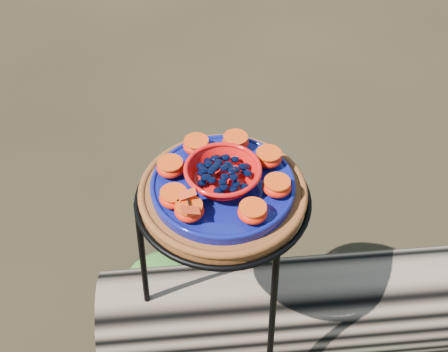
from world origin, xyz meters
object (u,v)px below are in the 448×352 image
at_px(driftwood_log, 385,303).
at_px(red_bowl, 223,175).
at_px(terracotta_saucer, 223,194).
at_px(plant_stand, 223,286).
at_px(cobalt_plate, 223,186).

bearing_deg(driftwood_log, red_bowl, -146.74).
relative_size(terracotta_saucer, red_bowl, 2.33).
xyz_separation_m(plant_stand, red_bowl, (0.00, 0.00, 0.42)).
relative_size(cobalt_plate, driftwood_log, 0.19).
xyz_separation_m(plant_stand, cobalt_plate, (0.00, 0.00, 0.39)).
xyz_separation_m(plant_stand, terracotta_saucer, (0.00, 0.00, 0.37)).
bearing_deg(cobalt_plate, terracotta_saucer, 0.00).
distance_m(plant_stand, red_bowl, 0.42).
distance_m(plant_stand, terracotta_saucer, 0.37).
relative_size(terracotta_saucer, driftwood_log, 0.22).
xyz_separation_m(terracotta_saucer, cobalt_plate, (0.00, 0.00, 0.03)).
height_order(terracotta_saucer, red_bowl, red_bowl).
distance_m(plant_stand, driftwood_log, 0.53).
relative_size(red_bowl, driftwood_log, 0.09).
height_order(terracotta_saucer, cobalt_plate, cobalt_plate).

